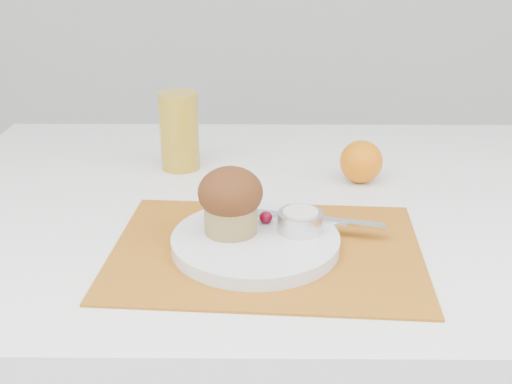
{
  "coord_description": "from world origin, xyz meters",
  "views": [
    {
      "loc": [
        -0.07,
        -0.87,
        1.15
      ],
      "look_at": [
        -0.07,
        -0.04,
        0.8
      ],
      "focal_mm": 45.0,
      "sensor_mm": 36.0,
      "label": 1
    }
  ],
  "objects_px": {
    "plate": "(255,242)",
    "muffin": "(230,200)",
    "orange": "(361,162)",
    "juice_glass": "(179,131)"
  },
  "relations": [
    {
      "from": "orange",
      "to": "juice_glass",
      "type": "relative_size",
      "value": 0.52
    },
    {
      "from": "orange",
      "to": "juice_glass",
      "type": "height_order",
      "value": "juice_glass"
    },
    {
      "from": "orange",
      "to": "juice_glass",
      "type": "distance_m",
      "value": 0.32
    },
    {
      "from": "plate",
      "to": "orange",
      "type": "xyz_separation_m",
      "value": [
        0.17,
        0.24,
        0.02
      ]
    },
    {
      "from": "plate",
      "to": "muffin",
      "type": "height_order",
      "value": "muffin"
    },
    {
      "from": "juice_glass",
      "to": "muffin",
      "type": "bearing_deg",
      "value": -70.87
    },
    {
      "from": "plate",
      "to": "orange",
      "type": "distance_m",
      "value": 0.3
    },
    {
      "from": "plate",
      "to": "juice_glass",
      "type": "relative_size",
      "value": 1.65
    },
    {
      "from": "plate",
      "to": "orange",
      "type": "relative_size",
      "value": 3.14
    },
    {
      "from": "muffin",
      "to": "orange",
      "type": "bearing_deg",
      "value": 48.37
    }
  ]
}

